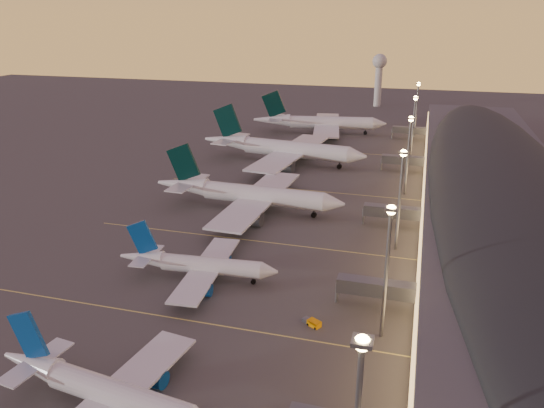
% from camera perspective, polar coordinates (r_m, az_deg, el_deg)
% --- Properties ---
extents(ground, '(700.00, 700.00, 0.00)m').
position_cam_1_polar(ground, '(110.41, -7.63, -11.01)').
color(ground, '#403E3C').
extents(airliner_narrow_south, '(38.97, 35.09, 13.92)m').
position_cam_1_polar(airliner_narrow_south, '(87.14, -17.84, -18.50)').
color(airliner_narrow_south, silver).
rests_on(airliner_narrow_south, ground).
extents(airliner_narrow_north, '(36.83, 32.99, 13.15)m').
position_cam_1_polar(airliner_narrow_north, '(120.09, -7.99, -6.50)').
color(airliner_narrow_north, silver).
rests_on(airliner_narrow_north, ground).
extents(airliner_wide_near, '(59.96, 54.57, 19.20)m').
position_cam_1_polar(airliner_wide_near, '(159.62, -2.68, 1.06)').
color(airliner_wide_near, silver).
rests_on(airliner_wide_near, ground).
extents(airliner_wide_mid, '(68.91, 63.23, 22.05)m').
position_cam_1_polar(airliner_wide_mid, '(211.28, 1.07, 5.99)').
color(airliner_wide_mid, silver).
rests_on(airliner_wide_mid, ground).
extents(airliner_wide_far, '(65.17, 60.09, 20.90)m').
position_cam_1_polar(airliner_wide_far, '(265.14, 5.13, 8.71)').
color(airliner_wide_far, silver).
rests_on(airliner_wide_far, ground).
extents(terminal_building, '(56.35, 255.00, 17.46)m').
position_cam_1_polar(terminal_building, '(167.09, 22.94, 1.72)').
color(terminal_building, '#48484D').
rests_on(terminal_building, ground).
extents(light_masts, '(2.20, 217.20, 25.90)m').
position_cam_1_polar(light_masts, '(156.14, 14.22, 4.87)').
color(light_masts, slate).
rests_on(light_masts, ground).
extents(radar_tower, '(9.00, 9.00, 32.50)m').
position_cam_1_polar(radar_tower, '(349.18, 11.44, 13.82)').
color(radar_tower, silver).
rests_on(radar_tower, ground).
extents(lane_markings, '(90.00, 180.36, 0.00)m').
position_cam_1_polar(lane_markings, '(143.82, -1.32, -3.20)').
color(lane_markings, '#D8C659').
rests_on(lane_markings, ground).
extents(baggage_tug_c, '(4.09, 3.25, 1.15)m').
position_cam_1_polar(baggage_tug_c, '(104.16, 4.35, -12.60)').
color(baggage_tug_c, orange).
rests_on(baggage_tug_c, ground).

